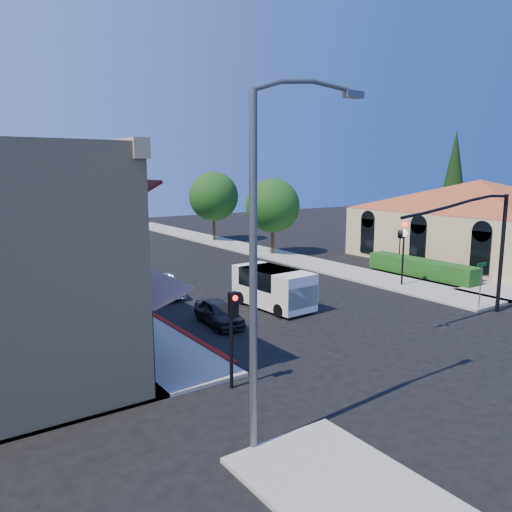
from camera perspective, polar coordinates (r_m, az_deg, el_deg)
ground at (r=21.31m, az=18.42°, el=-10.39°), size 120.00×120.00×0.00m
sidewalk_left at (r=40.19m, az=-23.29°, el=-1.19°), size 3.50×50.00×0.12m
sidewalk_right at (r=46.71m, az=-1.80°, el=1.05°), size 3.50×50.00×0.12m
curb_red_strip at (r=23.06m, az=-9.06°, el=-8.45°), size 0.25×10.00×0.06m
mission_building at (r=44.89m, az=24.04°, el=4.59°), size 30.12×30.12×6.40m
hedge at (r=35.56m, az=18.31°, el=-2.33°), size 1.40×8.00×1.10m
conifer_far at (r=53.34m, az=21.67°, el=8.26°), size 3.20×3.20×11.00m
street_tree_a at (r=42.18m, az=1.92°, el=5.76°), size 4.56×4.56×6.48m
street_tree_b at (r=50.54m, az=-4.87°, el=6.80°), size 4.94×4.94×7.02m
signal_mast_arm at (r=25.96m, az=24.12°, el=2.12°), size 8.01×0.39×6.00m
secondary_signal at (r=16.33m, az=-2.70°, el=-7.52°), size 0.28×0.42×3.32m
cobra_streetlight at (r=12.26m, az=1.03°, el=0.84°), size 3.60×0.25×9.31m
street_name_sign at (r=28.09m, az=24.32°, el=-2.32°), size 0.80×0.06×2.50m
lamppost_left_near at (r=21.75m, az=-13.06°, el=-2.23°), size 0.44×0.44×3.57m
lamppost_left_far at (r=35.00m, az=-21.55°, el=1.84°), size 0.44×0.44×3.57m
lamppost_right_near at (r=31.99m, az=16.52°, el=1.43°), size 0.44×0.44×3.57m
lamppost_right_far at (r=43.76m, az=0.03°, el=3.99°), size 0.44×0.44×3.57m
white_van at (r=26.17m, az=2.04°, el=-3.41°), size 2.28×4.76×2.06m
parked_car_a at (r=23.57m, az=-4.28°, el=-6.45°), size 1.72×3.57×1.18m
parked_car_b at (r=29.14m, az=-10.60°, el=-3.39°), size 1.40×3.70×1.21m
parked_car_c at (r=39.14m, az=-17.09°, el=-0.36°), size 1.92×3.96×1.11m
parked_car_d at (r=42.19m, az=-20.10°, el=0.25°), size 2.45×4.51×1.20m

